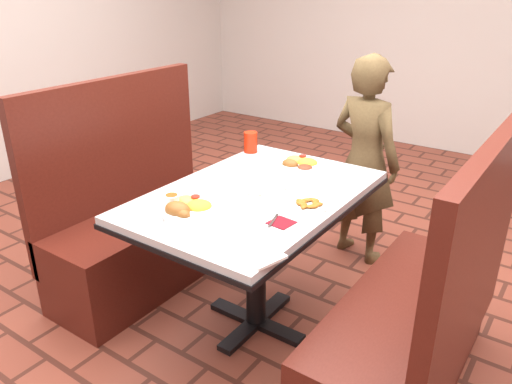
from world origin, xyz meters
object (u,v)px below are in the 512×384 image
(near_dinner_plate, at_px, (187,205))
(plantain_plate, at_px, (309,205))
(dining_table, at_px, (256,211))
(booth_bench_right, at_px, (414,329))
(booth_bench_left, at_px, (144,228))
(diner_person, at_px, (365,161))
(red_tumbler, at_px, (251,142))
(far_dinner_plate, at_px, (300,162))

(near_dinner_plate, bearing_deg, plantain_plate, 39.31)
(dining_table, bearing_deg, booth_bench_right, 0.00)
(booth_bench_right, bearing_deg, dining_table, 180.00)
(booth_bench_left, bearing_deg, diner_person, 46.94)
(dining_table, relative_size, booth_bench_right, 1.01)
(dining_table, bearing_deg, plantain_plate, -0.56)
(diner_person, bearing_deg, red_tumbler, 60.54)
(booth_bench_left, relative_size, booth_bench_right, 1.00)
(booth_bench_right, bearing_deg, near_dinner_plate, -160.00)
(diner_person, distance_m, near_dinner_plate, 1.35)
(booth_bench_right, relative_size, plantain_plate, 7.04)
(booth_bench_left, height_order, diner_person, diner_person)
(booth_bench_right, bearing_deg, plantain_plate, -179.70)
(diner_person, relative_size, plantain_plate, 7.52)
(booth_bench_left, bearing_deg, near_dinner_plate, -26.50)
(dining_table, height_order, far_dinner_plate, far_dinner_plate)
(near_dinner_plate, relative_size, plantain_plate, 1.58)
(far_dinner_plate, relative_size, plantain_plate, 1.55)
(near_dinner_plate, bearing_deg, diner_person, 79.47)
(booth_bench_left, relative_size, diner_person, 0.94)
(dining_table, height_order, plantain_plate, plantain_plate)
(far_dinner_plate, xyz_separation_m, red_tumbler, (-0.35, 0.04, 0.03))
(plantain_plate, relative_size, red_tumbler, 1.47)
(dining_table, distance_m, diner_person, 0.99)
(diner_person, xyz_separation_m, red_tumbler, (-0.48, -0.52, 0.17))
(dining_table, bearing_deg, near_dinner_plate, -110.36)
(near_dinner_plate, height_order, plantain_plate, near_dinner_plate)
(booth_bench_right, height_order, diner_person, diner_person)
(diner_person, bearing_deg, booth_bench_right, 137.71)
(dining_table, relative_size, plantain_plate, 7.11)
(plantain_plate, height_order, red_tumbler, red_tumbler)
(booth_bench_left, distance_m, booth_bench_right, 1.60)
(booth_bench_right, xyz_separation_m, far_dinner_plate, (-0.81, 0.42, 0.44))
(dining_table, height_order, near_dinner_plate, near_dinner_plate)
(booth_bench_left, relative_size, far_dinner_plate, 4.55)
(near_dinner_plate, distance_m, plantain_plate, 0.53)
(diner_person, height_order, near_dinner_plate, diner_person)
(booth_bench_right, bearing_deg, diner_person, 124.57)
(red_tumbler, bearing_deg, diner_person, 47.39)
(diner_person, height_order, far_dinner_plate, diner_person)
(plantain_plate, bearing_deg, far_dinner_plate, 124.75)
(near_dinner_plate, xyz_separation_m, plantain_plate, (0.41, 0.33, -0.02))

